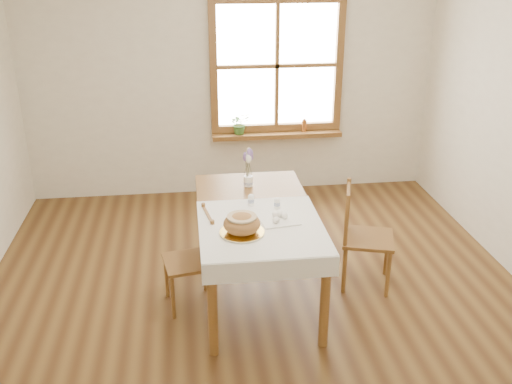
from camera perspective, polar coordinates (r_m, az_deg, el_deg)
ground at (r=4.56m, az=0.48°, el=-11.97°), size 5.00×5.00×0.00m
room_walls at (r=3.84m, az=0.56°, el=9.37°), size 4.60×5.10×2.65m
window at (r=6.35m, az=2.09°, el=12.50°), size 1.46×0.08×1.46m
window_sill at (r=6.47m, az=2.09°, el=5.76°), size 1.46×0.20×0.05m
dining_table at (r=4.47m, az=-0.00°, el=-2.77°), size 0.90×1.60×0.75m
table_linen at (r=4.16m, az=0.52°, el=-3.47°), size 0.91×0.99×0.01m
chair_left at (r=4.48m, az=-6.78°, el=-6.80°), size 0.44×0.43×0.79m
chair_right at (r=4.79m, az=11.15°, el=-4.43°), size 0.53×0.52×0.88m
bread_plate at (r=4.05m, az=-1.41°, el=-4.07°), size 0.39×0.39×0.02m
bread_loaf at (r=4.01m, az=-1.42°, el=-3.04°), size 0.26×0.26×0.15m
egg_napkin at (r=4.24m, az=2.30°, el=-2.82°), size 0.31×0.27×0.01m
eggs at (r=4.22m, az=2.31°, el=-2.46°), size 0.24×0.22×0.05m
salt_shaker at (r=4.47m, az=-0.51°, el=-0.77°), size 0.06×0.06×0.10m
pepper_shaker at (r=4.42m, az=2.12°, el=-1.10°), size 0.05×0.05×0.09m
flower_vase at (r=4.85m, az=-0.78°, el=1.02°), size 0.10×0.10×0.09m
lavender_bouquet at (r=4.79m, az=-0.79°, el=2.97°), size 0.14×0.14×0.26m
potted_plant at (r=6.38m, az=-1.64°, el=6.63°), size 0.28×0.30×0.19m
amber_bottle at (r=6.50m, az=4.84°, el=6.68°), size 0.06×0.06×0.15m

